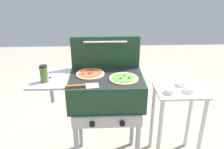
{
  "coord_description": "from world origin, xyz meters",
  "views": [
    {
      "loc": [
        -0.03,
        -1.8,
        1.7
      ],
      "look_at": [
        0.05,
        0.0,
        0.92
      ],
      "focal_mm": 36.75,
      "sensor_mm": 36.0,
      "label": 1
    }
  ],
  "objects_px": {
    "grill": "(105,92)",
    "topping_bowl_far": "(189,90)",
    "topping_bowl_near": "(170,91)",
    "pizza_pepperoni": "(90,74)",
    "topping_bowl_middle": "(183,83)",
    "sauce_jar": "(44,74)",
    "spatula": "(82,86)",
    "pizza_veggie": "(124,78)",
    "prep_table": "(177,110)"
  },
  "relations": [
    {
      "from": "spatula",
      "to": "topping_bowl_middle",
      "type": "xyz_separation_m",
      "value": [
        0.89,
        0.26,
        -0.12
      ]
    },
    {
      "from": "prep_table",
      "to": "topping_bowl_far",
      "type": "xyz_separation_m",
      "value": [
        0.06,
        -0.06,
        0.24
      ]
    },
    {
      "from": "prep_table",
      "to": "topping_bowl_far",
      "type": "bearing_deg",
      "value": -42.24
    },
    {
      "from": "pizza_pepperoni",
      "to": "prep_table",
      "type": "distance_m",
      "value": 0.88
    },
    {
      "from": "grill",
      "to": "pizza_pepperoni",
      "type": "relative_size",
      "value": 3.88
    },
    {
      "from": "pizza_pepperoni",
      "to": "topping_bowl_near",
      "type": "bearing_deg",
      "value": -10.5
    },
    {
      "from": "sauce_jar",
      "to": "topping_bowl_far",
      "type": "height_order",
      "value": "sauce_jar"
    },
    {
      "from": "pizza_pepperoni",
      "to": "pizza_veggie",
      "type": "height_order",
      "value": "pizza_pepperoni"
    },
    {
      "from": "prep_table",
      "to": "topping_bowl_near",
      "type": "bearing_deg",
      "value": -148.22
    },
    {
      "from": "sauce_jar",
      "to": "spatula",
      "type": "distance_m",
      "value": 0.34
    },
    {
      "from": "pizza_veggie",
      "to": "topping_bowl_far",
      "type": "bearing_deg",
      "value": 0.19
    },
    {
      "from": "pizza_pepperoni",
      "to": "topping_bowl_middle",
      "type": "xyz_separation_m",
      "value": [
        0.84,
        0.01,
        -0.12
      ]
    },
    {
      "from": "grill",
      "to": "spatula",
      "type": "xyz_separation_m",
      "value": [
        -0.17,
        -0.18,
        0.15
      ]
    },
    {
      "from": "pizza_pepperoni",
      "to": "spatula",
      "type": "distance_m",
      "value": 0.25
    },
    {
      "from": "topping_bowl_far",
      "to": "pizza_veggie",
      "type": "bearing_deg",
      "value": -179.81
    },
    {
      "from": "pizza_pepperoni",
      "to": "prep_table",
      "type": "bearing_deg",
      "value": -3.94
    },
    {
      "from": "spatula",
      "to": "pizza_pepperoni",
      "type": "bearing_deg",
      "value": 78.57
    },
    {
      "from": "grill",
      "to": "topping_bowl_middle",
      "type": "bearing_deg",
      "value": 5.81
    },
    {
      "from": "sauce_jar",
      "to": "prep_table",
      "type": "height_order",
      "value": "sauce_jar"
    },
    {
      "from": "grill",
      "to": "topping_bowl_near",
      "type": "xyz_separation_m",
      "value": [
        0.56,
        -0.07,
        0.03
      ]
    },
    {
      "from": "pizza_veggie",
      "to": "topping_bowl_near",
      "type": "relative_size",
      "value": 2.54
    },
    {
      "from": "prep_table",
      "to": "topping_bowl_near",
      "type": "distance_m",
      "value": 0.28
    },
    {
      "from": "spatula",
      "to": "topping_bowl_middle",
      "type": "height_order",
      "value": "spatula"
    },
    {
      "from": "pizza_pepperoni",
      "to": "sauce_jar",
      "type": "distance_m",
      "value": 0.39
    },
    {
      "from": "grill",
      "to": "pizza_veggie",
      "type": "distance_m",
      "value": 0.23
    },
    {
      "from": "grill",
      "to": "topping_bowl_middle",
      "type": "distance_m",
      "value": 0.72
    },
    {
      "from": "sauce_jar",
      "to": "topping_bowl_middle",
      "type": "relative_size",
      "value": 1.24
    },
    {
      "from": "sauce_jar",
      "to": "topping_bowl_far",
      "type": "xyz_separation_m",
      "value": [
        1.23,
        0.02,
        -0.18
      ]
    },
    {
      "from": "pizza_pepperoni",
      "to": "topping_bowl_middle",
      "type": "bearing_deg",
      "value": 0.92
    },
    {
      "from": "grill",
      "to": "pizza_pepperoni",
      "type": "distance_m",
      "value": 0.21
    },
    {
      "from": "grill",
      "to": "topping_bowl_far",
      "type": "relative_size",
      "value": 9.59
    },
    {
      "from": "grill",
      "to": "topping_bowl_middle",
      "type": "xyz_separation_m",
      "value": [
        0.72,
        0.07,
        0.03
      ]
    },
    {
      "from": "spatula",
      "to": "prep_table",
      "type": "xyz_separation_m",
      "value": [
        0.85,
        0.19,
        -0.36
      ]
    },
    {
      "from": "spatula",
      "to": "topping_bowl_far",
      "type": "height_order",
      "value": "spatula"
    },
    {
      "from": "grill",
      "to": "pizza_pepperoni",
      "type": "height_order",
      "value": "pizza_pepperoni"
    },
    {
      "from": "prep_table",
      "to": "topping_bowl_middle",
      "type": "height_order",
      "value": "topping_bowl_middle"
    },
    {
      "from": "topping_bowl_near",
      "to": "topping_bowl_far",
      "type": "distance_m",
      "value": 0.18
    },
    {
      "from": "sauce_jar",
      "to": "topping_bowl_near",
      "type": "distance_m",
      "value": 1.06
    },
    {
      "from": "topping_bowl_near",
      "to": "grill",
      "type": "bearing_deg",
      "value": 173.12
    },
    {
      "from": "grill",
      "to": "topping_bowl_far",
      "type": "height_order",
      "value": "grill"
    },
    {
      "from": "spatula",
      "to": "topping_bowl_near",
      "type": "distance_m",
      "value": 0.75
    },
    {
      "from": "spatula",
      "to": "pizza_veggie",
      "type": "bearing_deg",
      "value": 21.4
    },
    {
      "from": "prep_table",
      "to": "topping_bowl_far",
      "type": "relative_size",
      "value": 7.66
    },
    {
      "from": "sauce_jar",
      "to": "spatula",
      "type": "relative_size",
      "value": 0.53
    },
    {
      "from": "grill",
      "to": "sauce_jar",
      "type": "xyz_separation_m",
      "value": [
        -0.49,
        -0.07,
        0.21
      ]
    },
    {
      "from": "pizza_veggie",
      "to": "topping_bowl_far",
      "type": "height_order",
      "value": "pizza_veggie"
    },
    {
      "from": "pizza_veggie",
      "to": "grill",
      "type": "bearing_deg",
      "value": 161.84
    },
    {
      "from": "spatula",
      "to": "topping_bowl_middle",
      "type": "bearing_deg",
      "value": 16.07
    },
    {
      "from": "sauce_jar",
      "to": "topping_bowl_middle",
      "type": "xyz_separation_m",
      "value": [
        1.21,
        0.14,
        -0.18
      ]
    },
    {
      "from": "pizza_pepperoni",
      "to": "topping_bowl_middle",
      "type": "relative_size",
      "value": 2.18
    }
  ]
}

